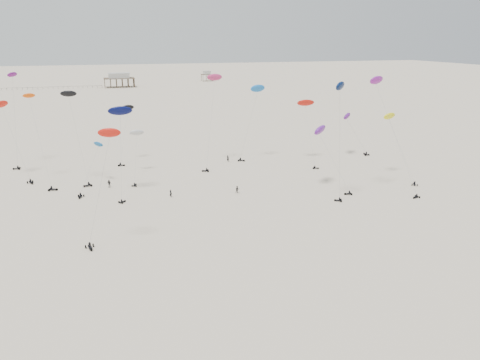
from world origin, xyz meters
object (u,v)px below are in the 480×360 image
object	(u,v)px
rig_4	(10,127)
spectator_0	(171,197)
pavilion_main	(119,81)
rig_0	(102,177)
pavilion_small	(207,77)
rig_8	(213,99)

from	to	relation	value
rig_4	spectator_0	bearing A→B (deg)	117.83
pavilion_main	rig_0	size ratio (longest dim) A/B	1.07
spectator_0	pavilion_small	bearing A→B (deg)	-54.17
rig_0	spectator_0	size ratio (longest dim) A/B	9.98
pavilion_small	rig_4	distance (m)	272.52
pavilion_small	spectator_0	distance (m)	286.99
rig_0	spectator_0	bearing A→B (deg)	-134.81
spectator_0	rig_8	bearing A→B (deg)	-70.74
rig_8	spectator_0	size ratio (longest dim) A/B	12.96
rig_4	pavilion_small	bearing A→B (deg)	-137.08
rig_0	pavilion_small	bearing A→B (deg)	-116.59
rig_4	rig_8	bearing A→B (deg)	155.52
rig_8	spectator_0	bearing A→B (deg)	157.98
pavilion_main	rig_4	distance (m)	223.92
pavilion_main	pavilion_small	distance (m)	76.16
rig_4	spectator_0	size ratio (longest dim) A/B	10.38
pavilion_small	rig_8	bearing A→B (deg)	-102.45
rig_0	pavilion_main	bearing A→B (deg)	-103.91
pavilion_main	rig_0	bearing A→B (deg)	-93.31
pavilion_main	pavilion_small	world-z (taller)	pavilion_main
spectator_0	pavilion_main	bearing A→B (deg)	-40.09
rig_0	rig_8	size ratio (longest dim) A/B	0.77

